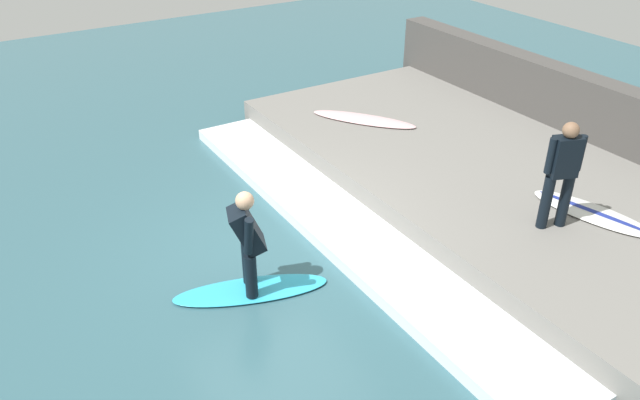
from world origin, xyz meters
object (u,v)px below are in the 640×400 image
at_px(surfer_waiting_near, 562,170).
at_px(surfboard_waiting_near, 592,213).
at_px(surfer_riding, 247,238).
at_px(surfboard_spare, 364,119).
at_px(surfboard_riding, 251,290).

relative_size(surfer_waiting_near, surfboard_waiting_near, 0.84).
bearing_deg(surfboard_waiting_near, surfer_waiting_near, 170.93).
height_order(surfer_riding, surfer_waiting_near, surfer_waiting_near).
distance_m(surfer_riding, surfer_waiting_near, 4.32).
bearing_deg(surfboard_spare, surfboard_riding, -142.53).
bearing_deg(surfer_waiting_near, surfboard_riding, 160.03).
bearing_deg(surfer_riding, surfboard_riding, -90.00).
xyz_separation_m(surfboard_riding, surfboard_spare, (3.95, 3.03, 0.50)).
bearing_deg(surfboard_spare, surfer_waiting_near, -89.01).
xyz_separation_m(surfboard_waiting_near, surfboard_spare, (-0.83, 4.61, -0.00)).
relative_size(surfer_riding, surfboard_waiting_near, 0.78).
bearing_deg(surfer_riding, surfboard_spare, 37.47).
distance_m(surfer_waiting_near, surfboard_waiting_near, 1.15).
distance_m(surfboard_riding, surfboard_waiting_near, 5.06).
height_order(surfboard_riding, surfboard_spare, surfboard_spare).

